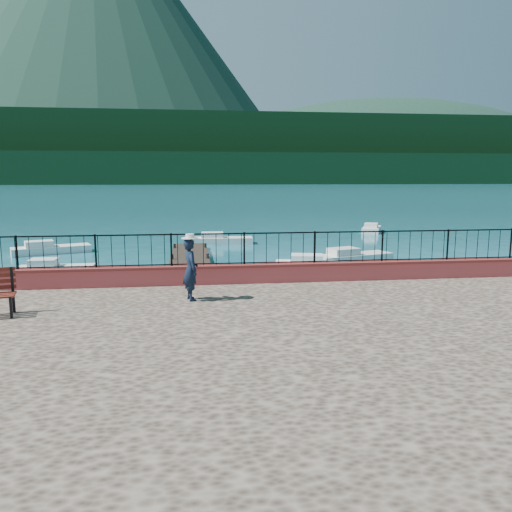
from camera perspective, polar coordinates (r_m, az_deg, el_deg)
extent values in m
plane|color=#19596B|center=(12.27, 1.98, -12.14)|extent=(2000.00, 2000.00, 0.00)
cube|color=#332821|center=(6.80, 11.18, -25.49)|extent=(30.00, 20.00, 1.20)
cube|color=#C04545|center=(15.39, -0.23, -1.98)|extent=(28.00, 0.46, 0.58)
cube|color=black|center=(15.26, -0.24, 0.84)|extent=(27.00, 0.05, 0.95)
cube|color=#2D231C|center=(23.68, -7.57, -1.45)|extent=(2.00, 16.00, 0.30)
cube|color=black|center=(311.32, -7.18, 9.84)|extent=(900.00, 60.00, 18.00)
cube|color=black|center=(371.71, -7.28, 11.71)|extent=(900.00, 120.00, 44.00)
cone|color=#142D23|center=(744.52, -17.77, 23.09)|extent=(560.00, 560.00, 380.00)
ellipsoid|color=#142D23|center=(612.88, 13.95, 8.39)|extent=(448.00, 384.00, 180.00)
imported|color=black|center=(13.23, -7.49, -1.53)|extent=(0.54, 0.69, 1.64)
cylinder|color=white|center=(13.10, -7.56, 2.26)|extent=(0.44, 0.44, 0.12)
cube|color=silver|center=(24.34, -21.95, -1.15)|extent=(3.34, 1.37, 0.80)
cube|color=white|center=(23.85, 7.36, -0.75)|extent=(4.44, 2.24, 0.80)
cube|color=silver|center=(26.65, 11.09, 0.18)|extent=(4.44, 2.54, 0.80)
cube|color=white|center=(31.44, -22.35, 1.00)|extent=(4.48, 2.79, 0.80)
cube|color=silver|center=(33.36, -3.96, 2.09)|extent=(4.15, 1.44, 0.80)
cube|color=silver|center=(41.27, 13.07, 3.22)|extent=(2.55, 3.51, 0.80)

